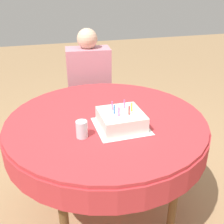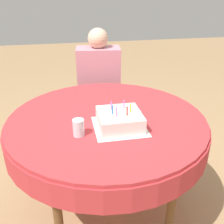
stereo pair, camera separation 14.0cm
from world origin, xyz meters
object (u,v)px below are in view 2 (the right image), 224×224
(person, at_px, (99,83))
(birthday_cake, at_px, (120,120))
(drinking_glass, at_px, (79,128))
(chair, at_px, (99,102))

(person, xyz_separation_m, birthday_cake, (-0.02, -0.95, 0.12))
(drinking_glass, bearing_deg, person, 75.76)
(person, height_order, drinking_glass, person)
(chair, distance_m, birthday_cake, 1.08)
(person, height_order, birthday_cake, person)
(chair, bearing_deg, drinking_glass, -96.77)
(person, xyz_separation_m, drinking_glass, (-0.25, -0.99, 0.12))
(person, bearing_deg, chair, 90.00)
(chair, xyz_separation_m, birthday_cake, (-0.03, -1.03, 0.34))
(chair, bearing_deg, birthday_cake, -84.76)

